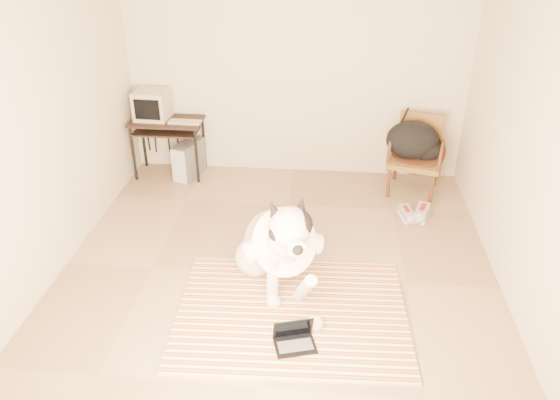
# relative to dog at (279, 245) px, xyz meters

# --- Properties ---
(floor) EXTENTS (4.50, 4.50, 0.00)m
(floor) POSITION_rel_dog_xyz_m (-0.04, 0.14, -0.42)
(floor) COLOR #977A5C
(floor) RESTS_ON ground
(wall_back) EXTENTS (4.50, 0.00, 4.50)m
(wall_back) POSITION_rel_dog_xyz_m (-0.04, 2.39, 0.93)
(wall_back) COLOR beige
(wall_back) RESTS_ON floor
(wall_front) EXTENTS (4.50, 0.00, 4.50)m
(wall_front) POSITION_rel_dog_xyz_m (-0.04, -2.11, 0.93)
(wall_front) COLOR beige
(wall_front) RESTS_ON floor
(wall_left) EXTENTS (0.00, 4.50, 4.50)m
(wall_left) POSITION_rel_dog_xyz_m (-2.04, 0.14, 0.93)
(wall_left) COLOR beige
(wall_left) RESTS_ON floor
(wall_right) EXTENTS (0.00, 4.50, 4.50)m
(wall_right) POSITION_rel_dog_xyz_m (1.96, 0.14, 0.93)
(wall_right) COLOR beige
(wall_right) RESTS_ON floor
(rug) EXTENTS (1.95, 1.53, 0.02)m
(rug) POSITION_rel_dog_xyz_m (0.14, -0.38, -0.41)
(rug) COLOR #DB602B
(rug) RESTS_ON floor
(dog) EXTENTS (0.82, 1.33, 1.06)m
(dog) POSITION_rel_dog_xyz_m (0.00, 0.00, 0.00)
(dog) COLOR silver
(dog) RESTS_ON rug
(laptop) EXTENTS (0.36, 0.30, 0.22)m
(laptop) POSITION_rel_dog_xyz_m (0.19, -0.75, -0.35)
(laptop) COLOR black
(laptop) RESTS_ON rug
(computer_desk) EXTENTS (0.85, 0.47, 0.71)m
(computer_desk) POSITION_rel_dog_xyz_m (-1.56, 2.11, 0.19)
(computer_desk) COLOR black
(computer_desk) RESTS_ON floor
(crt_monitor) EXTENTS (0.40, 0.38, 0.34)m
(crt_monitor) POSITION_rel_dog_xyz_m (-1.73, 2.17, 0.46)
(crt_monitor) COLOR tan
(crt_monitor) RESTS_ON computer_desk
(desk_keyboard) EXTENTS (0.38, 0.15, 0.02)m
(desk_keyboard) POSITION_rel_dog_xyz_m (-1.32, 2.05, 0.30)
(desk_keyboard) COLOR tan
(desk_keyboard) RESTS_ON computer_desk
(pc_tower) EXTENTS (0.33, 0.51, 0.45)m
(pc_tower) POSITION_rel_dog_xyz_m (-1.32, 2.07, -0.20)
(pc_tower) COLOR #515153
(pc_tower) RESTS_ON floor
(rattan_chair) EXTENTS (0.70, 0.69, 0.88)m
(rattan_chair) POSITION_rel_dog_xyz_m (1.39, 1.99, 0.02)
(rattan_chair) COLOR olive
(rattan_chair) RESTS_ON floor
(backpack) EXTENTS (0.64, 0.49, 0.44)m
(backpack) POSITION_rel_dog_xyz_m (1.36, 1.98, 0.19)
(backpack) COLOR black
(backpack) RESTS_ON rattan_chair
(sneaker_left) EXTENTS (0.17, 0.30, 0.10)m
(sneaker_left) POSITION_rel_dog_xyz_m (1.26, 1.30, -0.38)
(sneaker_left) COLOR white
(sneaker_left) RESTS_ON floor
(sneaker_right) EXTENTS (0.23, 0.35, 0.11)m
(sneaker_right) POSITION_rel_dog_xyz_m (1.42, 1.33, -0.37)
(sneaker_right) COLOR white
(sneaker_right) RESTS_ON floor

